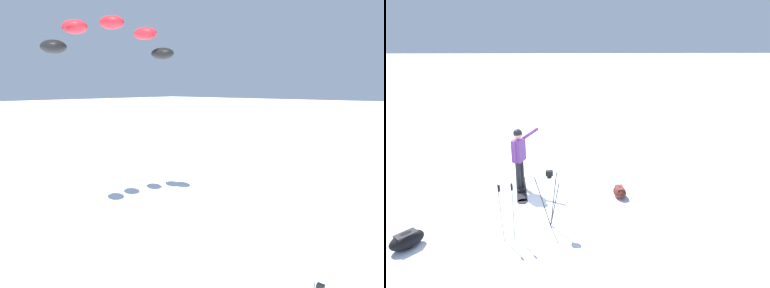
{
  "view_description": "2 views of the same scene",
  "coord_description": "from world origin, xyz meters",
  "views": [
    {
      "loc": [
        5.21,
        1.03,
        5.5
      ],
      "look_at": [
        -1.24,
        -4.54,
        4.01
      ],
      "focal_mm": 30.0,
      "sensor_mm": 36.0,
      "label": 1
    },
    {
      "loc": [
        -7.77,
        -1.16,
        3.95
      ],
      "look_at": [
        -0.79,
        -1.62,
        1.78
      ],
      "focal_mm": 29.98,
      "sensor_mm": 36.0,
      "label": 2
    }
  ],
  "objects": [
    {
      "name": "traction_kite",
      "position": [
        -1.91,
        -8.86,
        7.29
      ],
      "size": [
        4.89,
        2.55,
        1.4
      ],
      "color": "black"
    }
  ]
}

